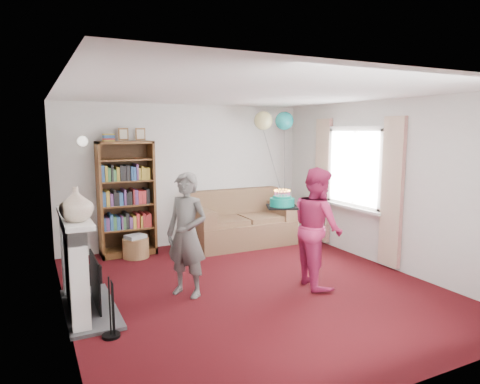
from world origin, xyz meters
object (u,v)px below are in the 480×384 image
sofa (240,224)px  birthday_cake (282,202)px  person_striped (187,235)px  person_magenta (317,227)px  bookcase (126,199)px

sofa → birthday_cake: (-0.59, -2.36, 0.80)m
person_striped → person_magenta: 1.71m
bookcase → birthday_cake: bookcase is taller
birthday_cake → person_magenta: bearing=0.1°
bookcase → person_striped: bearing=-82.3°
bookcase → sofa: bookcase is taller
sofa → birthday_cake: 2.57m
bookcase → person_striped: (0.29, -2.16, -0.15)m
sofa → person_striped: size_ratio=1.17×
bookcase → person_magenta: (1.95, -2.59, -0.13)m
person_magenta → birthday_cake: 0.67m
birthday_cake → person_striped: bearing=158.7°
person_magenta → sofa: bearing=10.4°
sofa → person_magenta: (-0.03, -2.36, 0.43)m
person_striped → person_magenta: (1.66, -0.43, 0.02)m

